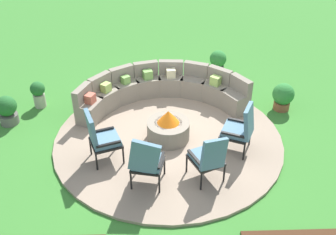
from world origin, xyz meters
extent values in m
plane|color=#387A2D|center=(0.00, 0.00, 0.00)|extent=(24.00, 24.00, 0.00)
cylinder|color=gray|center=(0.00, 0.00, 0.03)|extent=(4.86, 4.86, 0.06)
cylinder|color=gray|center=(0.00, 0.00, 0.26)|extent=(0.90, 0.90, 0.40)
cylinder|color=black|center=(0.00, 0.00, 0.43)|extent=(0.59, 0.59, 0.06)
cone|color=orange|center=(0.00, 0.00, 0.60)|extent=(0.47, 0.47, 0.28)
cube|color=gray|center=(1.58, 1.03, 0.30)|extent=(0.70, 0.75, 0.49)
cube|color=gray|center=(1.71, 1.11, 0.72)|extent=(0.46, 0.59, 0.35)
cube|color=gray|center=(1.19, 1.46, 0.30)|extent=(0.75, 0.73, 0.49)
cube|color=gray|center=(1.29, 1.57, 0.72)|extent=(0.56, 0.50, 0.35)
cube|color=gray|center=(0.69, 1.76, 0.30)|extent=(0.72, 0.64, 0.49)
cube|color=gray|center=(0.75, 1.89, 0.72)|extent=(0.61, 0.37, 0.35)
cube|color=gray|center=(0.12, 1.88, 0.30)|extent=(0.62, 0.49, 0.49)
cube|color=gray|center=(0.13, 2.03, 0.72)|extent=(0.61, 0.20, 0.35)
cube|color=gray|center=(-0.46, 1.83, 0.30)|extent=(0.69, 0.58, 0.49)
cube|color=gray|center=(-0.49, 1.97, 0.72)|extent=(0.62, 0.30, 0.35)
cube|color=gray|center=(-0.99, 1.60, 0.30)|extent=(0.74, 0.70, 0.49)
cube|color=gray|center=(-1.07, 1.73, 0.72)|extent=(0.59, 0.45, 0.35)
cube|color=gray|center=(-1.44, 1.23, 0.30)|extent=(0.73, 0.75, 0.49)
cube|color=gray|center=(-1.55, 1.32, 0.72)|extent=(0.51, 0.56, 0.35)
cube|color=gray|center=(-1.74, 0.73, 0.30)|extent=(0.65, 0.72, 0.49)
cube|color=gray|center=(-1.87, 0.78, 0.72)|extent=(0.38, 0.61, 0.35)
cube|color=#BC5B47|center=(-1.69, 0.71, 0.65)|extent=(0.25, 0.26, 0.21)
cube|color=#70A34C|center=(-0.97, 1.56, 0.64)|extent=(0.24, 0.24, 0.19)
cube|color=#93B756|center=(1.16, 1.42, 0.66)|extent=(0.29, 0.28, 0.22)
cube|color=#93B756|center=(-1.40, 1.19, 0.65)|extent=(0.26, 0.27, 0.20)
cube|color=#70A34C|center=(-0.44, 1.78, 0.65)|extent=(0.27, 0.25, 0.22)
cube|color=beige|center=(0.12, 1.83, 0.65)|extent=(0.23, 0.21, 0.21)
cylinder|color=black|center=(-1.08, -0.33, 0.25)|extent=(0.04, 0.04, 0.38)
cylinder|color=black|center=(-0.90, -0.81, 0.25)|extent=(0.04, 0.04, 0.38)
cylinder|color=black|center=(-1.58, -0.51, 0.25)|extent=(0.04, 0.04, 0.38)
cylinder|color=black|center=(-1.40, -0.99, 0.25)|extent=(0.04, 0.04, 0.38)
cube|color=black|center=(-1.24, -0.66, 0.47)|extent=(0.72, 0.71, 0.05)
cube|color=slate|center=(-1.24, -0.66, 0.54)|extent=(0.66, 0.66, 0.09)
cube|color=slate|center=(-1.47, -0.74, 0.83)|extent=(0.29, 0.54, 0.70)
cube|color=black|center=(-1.33, -0.43, 0.60)|extent=(0.47, 0.21, 0.04)
cube|color=black|center=(-1.16, -0.89, 0.60)|extent=(0.47, 0.21, 0.04)
cylinder|color=black|center=(-0.62, -1.04, 0.25)|extent=(0.04, 0.04, 0.38)
cylinder|color=black|center=(-0.11, -1.15, 0.25)|extent=(0.04, 0.04, 0.38)
cylinder|color=black|center=(-0.72, -1.54, 0.25)|extent=(0.04, 0.04, 0.38)
cylinder|color=black|center=(-0.21, -1.65, 0.25)|extent=(0.04, 0.04, 0.38)
cube|color=black|center=(-0.42, -1.34, 0.47)|extent=(0.66, 0.65, 0.05)
cube|color=slate|center=(-0.42, -1.34, 0.54)|extent=(0.60, 0.59, 0.09)
cube|color=slate|center=(-0.46, -1.57, 0.82)|extent=(0.61, 0.23, 0.73)
cube|color=black|center=(-0.66, -1.29, 0.60)|extent=(0.14, 0.46, 0.04)
cube|color=black|center=(-0.17, -1.39, 0.60)|extent=(0.14, 0.46, 0.04)
cylinder|color=black|center=(0.31, -1.10, 0.25)|extent=(0.04, 0.04, 0.38)
cylinder|color=black|center=(0.76, -0.90, 0.25)|extent=(0.04, 0.04, 0.38)
cylinder|color=black|center=(0.54, -1.60, 0.25)|extent=(0.04, 0.04, 0.38)
cylinder|color=black|center=(0.99, -1.39, 0.25)|extent=(0.04, 0.04, 0.38)
cube|color=black|center=(0.65, -1.25, 0.47)|extent=(0.72, 0.75, 0.05)
cube|color=slate|center=(0.65, -1.25, 0.54)|extent=(0.66, 0.69, 0.09)
cube|color=slate|center=(0.75, -1.48, 0.78)|extent=(0.53, 0.34, 0.65)
cube|color=black|center=(0.44, -1.34, 0.60)|extent=(0.25, 0.47, 0.04)
cube|color=black|center=(0.86, -1.15, 0.60)|extent=(0.25, 0.47, 0.04)
cylinder|color=black|center=(0.99, -0.57, 0.25)|extent=(0.04, 0.04, 0.38)
cylinder|color=black|center=(1.21, -0.08, 0.25)|extent=(0.04, 0.04, 0.38)
cylinder|color=black|center=(1.47, -0.78, 0.25)|extent=(0.04, 0.04, 0.38)
cylinder|color=black|center=(1.69, -0.29, 0.25)|extent=(0.04, 0.04, 0.38)
cube|color=black|center=(1.34, -0.43, 0.47)|extent=(0.74, 0.75, 0.05)
cube|color=slate|center=(1.34, -0.43, 0.54)|extent=(0.68, 0.69, 0.09)
cube|color=slate|center=(1.56, -0.52, 0.81)|extent=(0.36, 0.59, 0.68)
cube|color=black|center=(1.24, -0.67, 0.60)|extent=(0.45, 0.23, 0.04)
cube|color=black|center=(1.44, -0.19, 0.60)|extent=(0.45, 0.23, 0.04)
cylinder|color=#605B56|center=(-3.59, 0.77, 0.11)|extent=(0.41, 0.41, 0.22)
sphere|color=#236028|center=(-3.59, 0.77, 0.45)|extent=(0.46, 0.46, 0.46)
cylinder|color=brown|center=(2.75, 1.16, 0.10)|extent=(0.38, 0.38, 0.20)
sphere|color=#2D7A33|center=(2.75, 1.16, 0.41)|extent=(0.51, 0.51, 0.51)
cylinder|color=#A89E8E|center=(-3.05, 1.47, 0.17)|extent=(0.28, 0.28, 0.33)
sphere|color=#236028|center=(-3.05, 1.47, 0.49)|extent=(0.35, 0.35, 0.35)
cylinder|color=#605B56|center=(1.45, 3.05, 0.12)|extent=(0.35, 0.35, 0.24)
sphere|color=#2D7A33|center=(1.45, 3.05, 0.44)|extent=(0.46, 0.46, 0.46)
camera|label=1|loc=(-0.23, -7.08, 5.33)|focal=43.99mm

